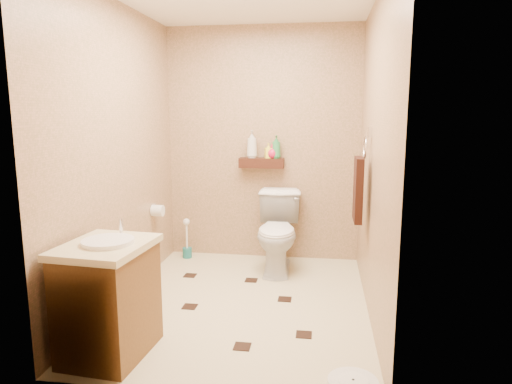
# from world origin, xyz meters

# --- Properties ---
(ground) EXTENTS (2.50, 2.50, 0.00)m
(ground) POSITION_xyz_m (0.00, 0.00, 0.00)
(ground) COLOR beige
(ground) RESTS_ON ground
(wall_back) EXTENTS (2.00, 0.04, 2.40)m
(wall_back) POSITION_xyz_m (0.00, 1.25, 1.20)
(wall_back) COLOR tan
(wall_back) RESTS_ON ground
(wall_front) EXTENTS (2.00, 0.04, 2.40)m
(wall_front) POSITION_xyz_m (0.00, -1.25, 1.20)
(wall_front) COLOR tan
(wall_front) RESTS_ON ground
(wall_left) EXTENTS (0.04, 2.50, 2.40)m
(wall_left) POSITION_xyz_m (-1.00, 0.00, 1.20)
(wall_left) COLOR tan
(wall_left) RESTS_ON ground
(wall_right) EXTENTS (0.04, 2.50, 2.40)m
(wall_right) POSITION_xyz_m (1.00, 0.00, 1.20)
(wall_right) COLOR tan
(wall_right) RESTS_ON ground
(wall_shelf) EXTENTS (0.46, 0.14, 0.10)m
(wall_shelf) POSITION_xyz_m (0.00, 1.17, 1.02)
(wall_shelf) COLOR #39190F
(wall_shelf) RESTS_ON wall_back
(floor_accents) EXTENTS (1.23, 1.35, 0.01)m
(floor_accents) POSITION_xyz_m (-0.00, -0.03, 0.00)
(floor_accents) COLOR black
(floor_accents) RESTS_ON ground
(toilet) EXTENTS (0.46, 0.77, 0.76)m
(toilet) POSITION_xyz_m (0.21, 0.83, 0.38)
(toilet) COLOR white
(toilet) RESTS_ON ground
(vanity) EXTENTS (0.55, 0.64, 0.85)m
(vanity) POSITION_xyz_m (-0.70, -0.90, 0.38)
(vanity) COLOR brown
(vanity) RESTS_ON ground
(toilet_brush) EXTENTS (0.10, 0.10, 0.43)m
(toilet_brush) POSITION_xyz_m (-0.79, 1.07, 0.15)
(toilet_brush) COLOR #1B6A6D
(toilet_brush) RESTS_ON ground
(towel_ring) EXTENTS (0.12, 0.30, 0.76)m
(towel_ring) POSITION_xyz_m (0.91, 0.25, 0.95)
(towel_ring) COLOR silver
(towel_ring) RESTS_ON wall_right
(toilet_paper) EXTENTS (0.12, 0.11, 0.12)m
(toilet_paper) POSITION_xyz_m (-0.94, 0.65, 0.60)
(toilet_paper) COLOR white
(toilet_paper) RESTS_ON wall_left
(bottle_a) EXTENTS (0.14, 0.14, 0.28)m
(bottle_a) POSITION_xyz_m (-0.10, 1.17, 1.21)
(bottle_a) COLOR beige
(bottle_a) RESTS_ON wall_shelf
(bottle_b) EXTENTS (0.09, 0.09, 0.15)m
(bottle_b) POSITION_xyz_m (0.07, 1.17, 1.15)
(bottle_b) COLOR #FFF635
(bottle_b) RESTS_ON wall_shelf
(bottle_c) EXTENTS (0.14, 0.14, 0.15)m
(bottle_c) POSITION_xyz_m (0.11, 1.17, 1.14)
(bottle_c) COLOR #D91946
(bottle_c) RESTS_ON wall_shelf
(bottle_d) EXTENTS (0.10, 0.10, 0.24)m
(bottle_d) POSITION_xyz_m (0.15, 1.17, 1.19)
(bottle_d) COLOR #2D8746
(bottle_d) RESTS_ON wall_shelf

